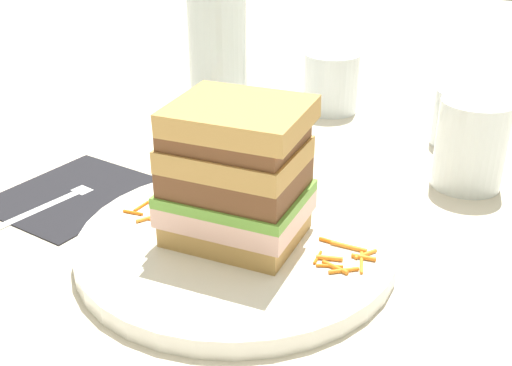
# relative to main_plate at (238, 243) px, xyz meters

# --- Properties ---
(ground_plane) EXTENTS (3.00, 3.00, 0.00)m
(ground_plane) POSITION_rel_main_plate_xyz_m (0.02, -0.00, -0.01)
(ground_plane) COLOR beige
(main_plate) EXTENTS (0.29, 0.29, 0.02)m
(main_plate) POSITION_rel_main_plate_xyz_m (0.00, 0.00, 0.00)
(main_plate) COLOR white
(main_plate) RESTS_ON ground_plane
(sandwich) EXTENTS (0.13, 0.11, 0.13)m
(sandwich) POSITION_rel_main_plate_xyz_m (0.00, -0.00, 0.07)
(sandwich) COLOR tan
(sandwich) RESTS_ON main_plate
(carrot_shred_0) EXTENTS (0.02, 0.01, 0.00)m
(carrot_shred_0) POSITION_rel_main_plate_xyz_m (-0.10, -0.00, 0.01)
(carrot_shred_0) COLOR orange
(carrot_shred_0) RESTS_ON main_plate
(carrot_shred_1) EXTENTS (0.03, 0.02, 0.00)m
(carrot_shred_1) POSITION_rel_main_plate_xyz_m (-0.07, -0.02, 0.01)
(carrot_shred_1) COLOR orange
(carrot_shred_1) RESTS_ON main_plate
(carrot_shred_2) EXTENTS (0.00, 0.03, 0.00)m
(carrot_shred_2) POSITION_rel_main_plate_xyz_m (-0.11, -0.01, 0.01)
(carrot_shred_2) COLOR orange
(carrot_shred_2) RESTS_ON main_plate
(carrot_shred_3) EXTENTS (0.02, 0.03, 0.00)m
(carrot_shred_3) POSITION_rel_main_plate_xyz_m (-0.09, -0.02, 0.01)
(carrot_shred_3) COLOR orange
(carrot_shred_3) RESTS_ON main_plate
(carrot_shred_4) EXTENTS (0.02, 0.01, 0.00)m
(carrot_shred_4) POSITION_rel_main_plate_xyz_m (-0.11, -0.02, 0.01)
(carrot_shred_4) COLOR orange
(carrot_shred_4) RESTS_ON main_plate
(carrot_shred_5) EXTENTS (0.02, 0.01, 0.00)m
(carrot_shred_5) POSITION_rel_main_plate_xyz_m (0.11, 0.02, 0.01)
(carrot_shred_5) COLOR orange
(carrot_shred_5) RESTS_ON main_plate
(carrot_shred_6) EXTENTS (0.02, 0.02, 0.00)m
(carrot_shred_6) POSITION_rel_main_plate_xyz_m (0.11, -0.00, 0.01)
(carrot_shred_6) COLOR orange
(carrot_shred_6) RESTS_ON main_plate
(carrot_shred_7) EXTENTS (0.01, 0.02, 0.00)m
(carrot_shred_7) POSITION_rel_main_plate_xyz_m (0.11, 0.03, 0.01)
(carrot_shred_7) COLOR orange
(carrot_shred_7) RESTS_ON main_plate
(carrot_shred_8) EXTENTS (0.03, 0.01, 0.00)m
(carrot_shred_8) POSITION_rel_main_plate_xyz_m (0.10, -0.00, 0.01)
(carrot_shred_8) COLOR orange
(carrot_shred_8) RESTS_ON main_plate
(carrot_shred_9) EXTENTS (0.02, 0.01, 0.00)m
(carrot_shred_9) POSITION_rel_main_plate_xyz_m (0.09, 0.01, 0.01)
(carrot_shred_9) COLOR orange
(carrot_shred_9) RESTS_ON main_plate
(carrot_shred_10) EXTENTS (0.03, 0.00, 0.00)m
(carrot_shred_10) POSITION_rel_main_plate_xyz_m (0.08, 0.03, 0.01)
(carrot_shred_10) COLOR orange
(carrot_shred_10) RESTS_ON main_plate
(carrot_shred_11) EXTENTS (0.02, 0.03, 0.00)m
(carrot_shred_11) POSITION_rel_main_plate_xyz_m (0.11, 0.02, 0.01)
(carrot_shred_11) COLOR orange
(carrot_shred_11) RESTS_ON main_plate
(carrot_shred_12) EXTENTS (0.01, 0.02, 0.00)m
(carrot_shred_12) POSITION_rel_main_plate_xyz_m (0.08, 0.00, 0.01)
(carrot_shred_12) COLOR orange
(carrot_shred_12) RESTS_ON main_plate
(carrot_shred_13) EXTENTS (0.03, 0.01, 0.00)m
(carrot_shred_13) POSITION_rel_main_plate_xyz_m (0.09, 0.03, 0.01)
(carrot_shred_13) COLOR orange
(carrot_shred_13) RESTS_ON main_plate
(carrot_shred_14) EXTENTS (0.02, 0.01, 0.00)m
(carrot_shred_14) POSITION_rel_main_plate_xyz_m (0.09, -0.00, 0.01)
(carrot_shred_14) COLOR orange
(carrot_shred_14) RESTS_ON main_plate
(napkin_dark) EXTENTS (0.14, 0.16, 0.00)m
(napkin_dark) POSITION_rel_main_plate_xyz_m (-0.21, -0.00, -0.01)
(napkin_dark) COLOR black
(napkin_dark) RESTS_ON ground_plane
(fork) EXTENTS (0.03, 0.17, 0.00)m
(fork) POSITION_rel_main_plate_xyz_m (-0.21, -0.02, -0.00)
(fork) COLOR silver
(fork) RESTS_ON napkin_dark
(knife) EXTENTS (0.03, 0.20, 0.00)m
(knife) POSITION_rel_main_plate_xyz_m (0.17, 0.01, -0.01)
(knife) COLOR silver
(knife) RESTS_ON ground_plane
(juice_glass) EXTENTS (0.08, 0.08, 0.10)m
(juice_glass) POSITION_rel_main_plate_xyz_m (0.14, 0.25, 0.03)
(juice_glass) COLOR white
(juice_glass) RESTS_ON ground_plane
(water_bottle) EXTENTS (0.08, 0.08, 0.29)m
(water_bottle) POSITION_rel_main_plate_xyz_m (-0.20, 0.25, 0.12)
(water_bottle) COLOR silver
(water_bottle) RESTS_ON ground_plane
(empty_tumbler_0) EXTENTS (0.08, 0.08, 0.08)m
(empty_tumbler_0) POSITION_rel_main_plate_xyz_m (-0.10, 0.39, 0.03)
(empty_tumbler_0) COLOR silver
(empty_tumbler_0) RESTS_ON ground_plane
(empty_tumbler_1) EXTENTS (0.07, 0.07, 0.07)m
(empty_tumbler_1) POSITION_rel_main_plate_xyz_m (0.09, 0.37, 0.03)
(empty_tumbler_1) COLOR silver
(empty_tumbler_1) RESTS_ON ground_plane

